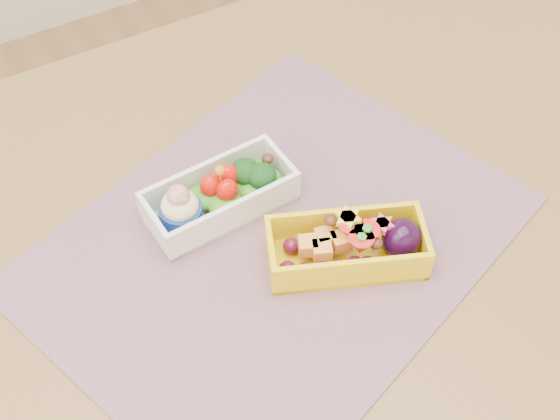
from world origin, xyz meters
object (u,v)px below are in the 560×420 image
table (333,306)px  placemat (276,242)px  bento_white (219,196)px  bento_yellow (350,246)px

table → placemat: size_ratio=2.70×
placemat → bento_white: size_ratio=2.96×
placemat → bento_yellow: bento_yellow is taller
placemat → bento_white: (-0.03, 0.06, 0.02)m
table → bento_white: bento_white is taller
placemat → bento_yellow: bearing=-46.5°
table → bento_yellow: 0.12m
bento_white → bento_yellow: bento_white is taller
table → bento_yellow: bearing=-77.7°
bento_white → bento_yellow: 0.14m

